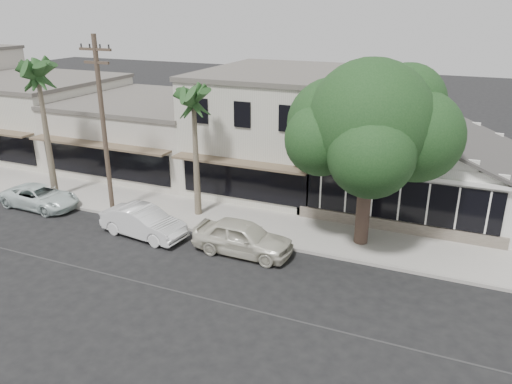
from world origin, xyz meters
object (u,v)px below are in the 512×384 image
at_px(car_0, 243,237).
at_px(car_1, 143,222).
at_px(utility_pole, 103,124).
at_px(car_2, 40,197).
at_px(shade_tree, 370,125).

bearing_deg(car_0, car_1, 93.52).
height_order(utility_pole, car_2, utility_pole).
relative_size(utility_pole, shade_tree, 1.08).
bearing_deg(car_2, utility_pole, -76.95).
xyz_separation_m(car_1, shade_tree, (9.53, 3.33, 4.77)).
distance_m(utility_pole, shade_tree, 12.75).
xyz_separation_m(utility_pole, car_0, (8.09, -1.35, -4.03)).
relative_size(utility_pole, car_0, 2.03).
distance_m(utility_pole, car_0, 9.14).
height_order(utility_pole, car_0, utility_pole).
distance_m(utility_pole, car_1, 5.36).
relative_size(car_1, car_2, 0.99).
bearing_deg(car_0, utility_pole, 81.21).
relative_size(utility_pole, car_2, 2.08).
bearing_deg(car_1, car_0, -80.00).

